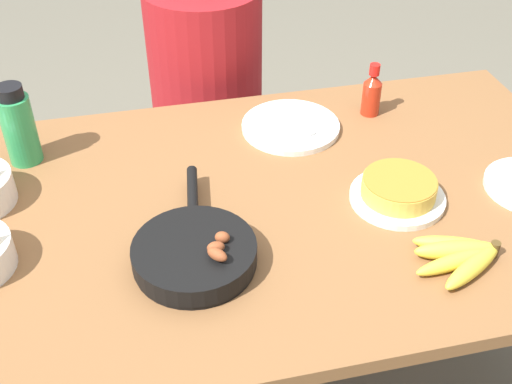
{
  "coord_description": "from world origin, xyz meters",
  "views": [
    {
      "loc": [
        -0.25,
        -1.11,
        1.64
      ],
      "look_at": [
        0.0,
        0.0,
        0.75
      ],
      "focal_mm": 45.0,
      "sensor_mm": 36.0,
      "label": 1
    }
  ],
  "objects_px": {
    "empty_plate_near_front": "(291,126)",
    "hot_sauce_bottle": "(372,93)",
    "frittata_plate_center": "(398,191)",
    "water_bottle": "(19,126)",
    "skillet": "(195,253)",
    "banana_bunch": "(461,255)",
    "person_figure": "(207,124)"
  },
  "relations": [
    {
      "from": "banana_bunch",
      "to": "empty_plate_near_front",
      "type": "distance_m",
      "value": 0.6
    },
    {
      "from": "empty_plate_near_front",
      "to": "person_figure",
      "type": "xyz_separation_m",
      "value": [
        -0.16,
        0.44,
        -0.24
      ]
    },
    {
      "from": "frittata_plate_center",
      "to": "water_bottle",
      "type": "relative_size",
      "value": 1.06
    },
    {
      "from": "empty_plate_near_front",
      "to": "hot_sauce_bottle",
      "type": "bearing_deg",
      "value": 7.24
    },
    {
      "from": "skillet",
      "to": "empty_plate_near_front",
      "type": "bearing_deg",
      "value": -28.54
    },
    {
      "from": "frittata_plate_center",
      "to": "hot_sauce_bottle",
      "type": "bearing_deg",
      "value": 78.54
    },
    {
      "from": "frittata_plate_center",
      "to": "water_bottle",
      "type": "xyz_separation_m",
      "value": [
        -0.83,
        0.36,
        0.07
      ]
    },
    {
      "from": "frittata_plate_center",
      "to": "banana_bunch",
      "type": "bearing_deg",
      "value": -77.88
    },
    {
      "from": "frittata_plate_center",
      "to": "water_bottle",
      "type": "height_order",
      "value": "water_bottle"
    },
    {
      "from": "water_bottle",
      "to": "person_figure",
      "type": "bearing_deg",
      "value": 39.6
    },
    {
      "from": "frittata_plate_center",
      "to": "empty_plate_near_front",
      "type": "relative_size",
      "value": 0.83
    },
    {
      "from": "frittata_plate_center",
      "to": "empty_plate_near_front",
      "type": "height_order",
      "value": "frittata_plate_center"
    },
    {
      "from": "banana_bunch",
      "to": "hot_sauce_bottle",
      "type": "relative_size",
      "value": 1.37
    },
    {
      "from": "skillet",
      "to": "water_bottle",
      "type": "relative_size",
      "value": 1.96
    },
    {
      "from": "frittata_plate_center",
      "to": "hot_sauce_bottle",
      "type": "distance_m",
      "value": 0.39
    },
    {
      "from": "frittata_plate_center",
      "to": "water_bottle",
      "type": "bearing_deg",
      "value": 156.82
    },
    {
      "from": "empty_plate_near_front",
      "to": "hot_sauce_bottle",
      "type": "height_order",
      "value": "hot_sauce_bottle"
    },
    {
      "from": "skillet",
      "to": "frittata_plate_center",
      "type": "distance_m",
      "value": 0.49
    },
    {
      "from": "hot_sauce_bottle",
      "to": "person_figure",
      "type": "bearing_deg",
      "value": 134.33
    },
    {
      "from": "skillet",
      "to": "hot_sauce_bottle",
      "type": "xyz_separation_m",
      "value": [
        0.56,
        0.48,
        0.04
      ]
    },
    {
      "from": "frittata_plate_center",
      "to": "person_figure",
      "type": "xyz_separation_m",
      "value": [
        -0.32,
        0.78,
        -0.25
      ]
    },
    {
      "from": "banana_bunch",
      "to": "frittata_plate_center",
      "type": "relative_size",
      "value": 0.94
    },
    {
      "from": "skillet",
      "to": "person_figure",
      "type": "relative_size",
      "value": 0.33
    },
    {
      "from": "skillet",
      "to": "water_bottle",
      "type": "bearing_deg",
      "value": 45.19
    },
    {
      "from": "skillet",
      "to": "hot_sauce_bottle",
      "type": "relative_size",
      "value": 2.71
    },
    {
      "from": "empty_plate_near_front",
      "to": "person_figure",
      "type": "height_order",
      "value": "person_figure"
    },
    {
      "from": "water_bottle",
      "to": "person_figure",
      "type": "xyz_separation_m",
      "value": [
        0.51,
        0.43,
        -0.32
      ]
    },
    {
      "from": "water_bottle",
      "to": "hot_sauce_bottle",
      "type": "bearing_deg",
      "value": 1.24
    },
    {
      "from": "banana_bunch",
      "to": "person_figure",
      "type": "height_order",
      "value": "person_figure"
    },
    {
      "from": "person_figure",
      "to": "frittata_plate_center",
      "type": "bearing_deg",
      "value": -67.77
    },
    {
      "from": "water_bottle",
      "to": "person_figure",
      "type": "distance_m",
      "value": 0.74
    },
    {
      "from": "banana_bunch",
      "to": "skillet",
      "type": "distance_m",
      "value": 0.54
    }
  ]
}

